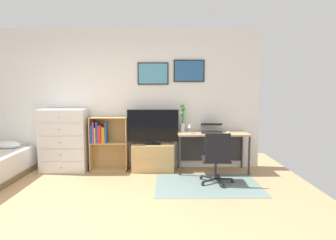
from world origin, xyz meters
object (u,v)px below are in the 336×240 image
desk (212,139)px  computer_mouse (228,132)px  office_chair (217,157)px  laptop (212,129)px  bookshelf (105,140)px  bamboo_vase (183,119)px  tv_stand (153,157)px  television (153,127)px  wine_glass (190,126)px  dresser (64,140)px

desk → computer_mouse: bearing=-27.2°
office_chair → laptop: 0.90m
office_chair → laptop: (0.05, 0.82, 0.35)m
bookshelf → office_chair: bearing=-24.1°
desk → bamboo_vase: bearing=171.5°
laptop → bamboo_vase: 0.58m
tv_stand → laptop: 1.24m
computer_mouse → bamboo_vase: size_ratio=0.20×
television → laptop: television is taller
desk → laptop: bearing=-136.8°
tv_stand → wine_glass: size_ratio=4.41×
desk → office_chair: (-0.06, -0.83, -0.14)m
bamboo_vase → television: bearing=-169.3°
bamboo_vase → wine_glass: bamboo_vase is taller
bookshelf → computer_mouse: (2.30, -0.19, 0.17)m
bookshelf → laptop: bearing=-1.7°
dresser → office_chair: (2.73, -0.81, -0.13)m
laptop → tv_stand: bearing=-174.8°
desk → office_chair: bearing=-93.8°
bookshelf → bamboo_vase: bearing=1.2°
bookshelf → wine_glass: bearing=-7.1°
dresser → wine_glass: 2.37m
bamboo_vase → wine_glass: 0.27m
computer_mouse → office_chair: bearing=-115.5°
laptop → wine_glass: (-0.43, -0.14, 0.07)m
office_chair → bamboo_vase: size_ratio=1.64×
tv_stand → television: 0.59m
bookshelf → computer_mouse: bearing=-4.8°
dresser → laptop: size_ratio=2.54×
tv_stand → wine_glass: 0.93m
bookshelf → television: bearing=-4.8°
dresser → bookshelf: (0.76, 0.07, -0.00)m
bookshelf → television: size_ratio=1.06×
office_chair → laptop: bearing=89.1°
computer_mouse → desk: bearing=152.8°
computer_mouse → wine_glass: size_ratio=0.58×
bookshelf → tv_stand: 0.97m
tv_stand → computer_mouse: (1.39, -0.14, 0.50)m
bamboo_vase → laptop: bearing=-9.4°
tv_stand → laptop: size_ratio=1.71×
dresser → wine_glass: (2.35, -0.13, 0.28)m
office_chair → computer_mouse: (0.33, 0.69, 0.30)m
dresser → television: (1.67, -0.01, 0.25)m
dresser → television: size_ratio=1.23×
computer_mouse → bamboo_vase: (-0.83, 0.22, 0.22)m
dresser → television: dresser is taller
laptop → office_chair: bearing=-87.9°
tv_stand → desk: desk is taller
bamboo_vase → office_chair: bearing=-61.4°
bookshelf → computer_mouse: size_ratio=9.84×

